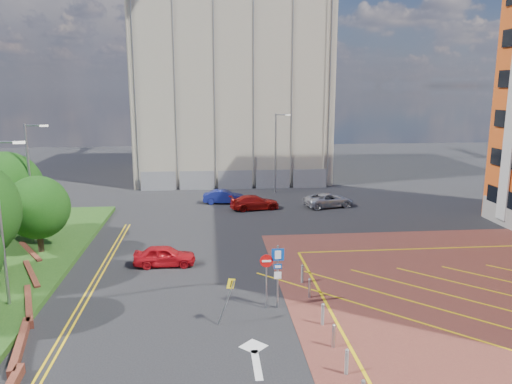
{
  "coord_description": "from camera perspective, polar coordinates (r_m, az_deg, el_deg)",
  "views": [
    {
      "loc": [
        -2.7,
        -21.57,
        10.66
      ],
      "look_at": [
        -0.25,
        4.15,
        5.17
      ],
      "focal_mm": 35.0,
      "sensor_mm": 36.0,
      "label": 1
    }
  ],
  "objects": [
    {
      "name": "car_red_left",
      "position": [
        30.85,
        -10.4,
        -7.17
      ],
      "size": [
        3.7,
        1.51,
        1.26
      ],
      "primitive_type": "imported",
      "rotation": [
        0.0,
        0.0,
        1.56
      ],
      "color": "red",
      "rests_on": "ground"
    },
    {
      "name": "tree_c",
      "position": [
        34.19,
        -23.71,
        -1.64
      ],
      "size": [
        4.0,
        4.0,
        4.9
      ],
      "color": "#3D2B1C",
      "rests_on": "grass_bed"
    },
    {
      "name": "lamp_left_near",
      "position": [
        26.19,
        -27.07,
        -2.58
      ],
      "size": [
        1.53,
        0.16,
        8.0
      ],
      "color": "#9EA0A8",
      "rests_on": "grass_bed"
    },
    {
      "name": "warning_sign",
      "position": [
        22.95,
        -3.22,
        -11.73
      ],
      "size": [
        0.85,
        0.44,
        2.24
      ],
      "color": "#9EA0A8",
      "rests_on": "ground"
    },
    {
      "name": "construction_fence",
      "position": [
        52.6,
        -1.31,
        1.43
      ],
      "size": [
        21.6,
        0.06,
        2.0
      ],
      "primitive_type": "cube",
      "color": "gray",
      "rests_on": "ground"
    },
    {
      "name": "car_silver_back",
      "position": [
        45.3,
        8.3,
        -0.92
      ],
      "size": [
        4.83,
        3.03,
        1.25
      ],
      "primitive_type": "imported",
      "rotation": [
        0.0,
        0.0,
        1.8
      ],
      "color": "#B1B2B9",
      "rests_on": "ground"
    },
    {
      "name": "bollard_row",
      "position": [
        22.91,
        8.01,
        -14.53
      ],
      "size": [
        0.14,
        11.14,
        0.9
      ],
      "color": "#9EA0A8",
      "rests_on": "forecourt"
    },
    {
      "name": "construction_building",
      "position": [
        61.63,
        -2.99,
        12.31
      ],
      "size": [
        21.2,
        19.2,
        22.0
      ],
      "primitive_type": "cube",
      "color": "#B4A793",
      "rests_on": "ground"
    },
    {
      "name": "ground",
      "position": [
        24.21,
        1.57,
        -14.12
      ],
      "size": [
        140.0,
        140.0,
        0.0
      ],
      "primitive_type": "plane",
      "color": "black",
      "rests_on": "ground"
    },
    {
      "name": "lamp_back",
      "position": [
        50.43,
        2.34,
        4.82
      ],
      "size": [
        1.53,
        0.16,
        8.0
      ],
      "color": "#9EA0A8",
      "rests_on": "ground"
    },
    {
      "name": "car_blue_back",
      "position": [
        46.26,
        -3.7,
        -0.54
      ],
      "size": [
        3.88,
        1.6,
        1.25
      ],
      "primitive_type": "imported",
      "rotation": [
        0.0,
        0.0,
        1.5
      ],
      "color": "navy",
      "rests_on": "ground"
    },
    {
      "name": "car_red_back",
      "position": [
        43.91,
        -0.16,
        -1.19
      ],
      "size": [
        4.58,
        2.5,
        1.26
      ],
      "primitive_type": "imported",
      "rotation": [
        0.0,
        0.0,
        1.75
      ],
      "color": "#A0110D",
      "rests_on": "ground"
    },
    {
      "name": "retaining_wall",
      "position": [
        27.35,
        -24.94,
        -11.67
      ],
      "size": [
        6.06,
        20.33,
        0.4
      ],
      "color": "brown",
      "rests_on": "ground"
    },
    {
      "name": "tree_d",
      "position": [
        37.84,
        -26.72,
        0.37
      ],
      "size": [
        5.0,
        5.0,
        6.08
      ],
      "color": "#3D2B1C",
      "rests_on": "grass_bed"
    },
    {
      "name": "lamp_left_far",
      "position": [
        36.06,
        -24.32,
        1.36
      ],
      "size": [
        1.53,
        0.16,
        8.0
      ],
      "color": "#9EA0A8",
      "rests_on": "grass_bed"
    },
    {
      "name": "sign_cluster",
      "position": [
        24.36,
        2.01,
        -8.94
      ],
      "size": [
        1.17,
        0.12,
        3.2
      ],
      "color": "#9EA0A8",
      "rests_on": "ground"
    }
  ]
}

